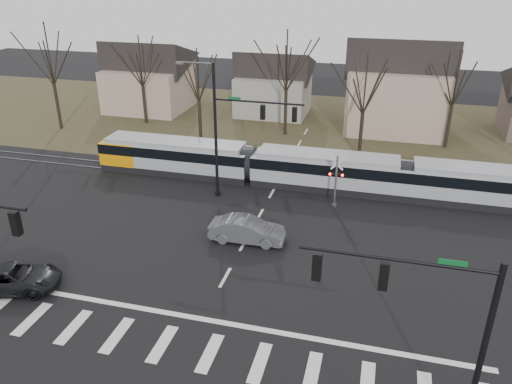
% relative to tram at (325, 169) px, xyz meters
% --- Properties ---
extents(ground, '(140.00, 140.00, 0.00)m').
position_rel_tram_xyz_m(ground, '(-3.80, -16.00, -1.58)').
color(ground, black).
extents(grass_verge, '(140.00, 28.00, 0.01)m').
position_rel_tram_xyz_m(grass_verge, '(-3.80, 16.00, -1.58)').
color(grass_verge, '#38331E').
rests_on(grass_verge, ground).
extents(crosswalk, '(27.00, 2.60, 0.01)m').
position_rel_tram_xyz_m(crosswalk, '(-3.80, -20.00, -1.58)').
color(crosswalk, silver).
rests_on(crosswalk, ground).
extents(stop_line, '(28.00, 0.35, 0.01)m').
position_rel_tram_xyz_m(stop_line, '(-3.80, -17.80, -1.58)').
color(stop_line, silver).
rests_on(stop_line, ground).
extents(lane_dashes, '(0.18, 30.00, 0.01)m').
position_rel_tram_xyz_m(lane_dashes, '(-3.80, -0.00, -1.58)').
color(lane_dashes, silver).
rests_on(lane_dashes, ground).
extents(rail_pair, '(90.00, 1.52, 0.06)m').
position_rel_tram_xyz_m(rail_pair, '(-3.80, -0.20, -1.55)').
color(rail_pair, '#59595E').
rests_on(rail_pair, ground).
extents(tram, '(38.29, 2.84, 2.90)m').
position_rel_tram_xyz_m(tram, '(0.00, 0.00, 0.00)').
color(tram, gray).
rests_on(tram, ground).
extents(sedan, '(2.09, 5.02, 1.61)m').
position_rel_tram_xyz_m(sedan, '(-3.70, -9.67, -0.78)').
color(sedan, '#505157').
rests_on(sedan, ground).
extents(suv, '(5.29, 6.57, 1.46)m').
position_rel_tram_xyz_m(suv, '(-14.85, -18.02, -0.85)').
color(suv, black).
rests_on(suv, ground).
extents(signal_pole_near_right, '(6.72, 0.44, 8.00)m').
position_rel_tram_xyz_m(signal_pole_near_right, '(6.31, -22.00, 3.58)').
color(signal_pole_near_right, black).
rests_on(signal_pole_near_right, ground).
extents(signal_pole_far, '(9.28, 0.44, 10.20)m').
position_rel_tram_xyz_m(signal_pole_far, '(-6.21, -3.50, 4.12)').
color(signal_pole_far, black).
rests_on(signal_pole_far, ground).
extents(rail_crossing_signal, '(1.08, 0.36, 4.00)m').
position_rel_tram_xyz_m(rail_crossing_signal, '(1.20, -3.21, 0.30)').
color(rail_crossing_signal, '#59595B').
rests_on(rail_crossing_signal, ground).
extents(tree_row, '(59.20, 7.20, 10.00)m').
position_rel_tram_xyz_m(tree_row, '(-1.80, 10.00, 3.42)').
color(tree_row, black).
rests_on(tree_row, ground).
extents(house_a, '(9.72, 8.64, 8.60)m').
position_rel_tram_xyz_m(house_a, '(-23.80, 18.00, 2.88)').
color(house_a, tan).
rests_on(house_a, ground).
extents(house_b, '(8.64, 7.56, 7.65)m').
position_rel_tram_xyz_m(house_b, '(-8.80, 20.00, 2.39)').
color(house_b, gray).
rests_on(house_b, ground).
extents(house_c, '(10.80, 8.64, 10.10)m').
position_rel_tram_xyz_m(house_c, '(5.20, 17.00, 3.65)').
color(house_c, tan).
rests_on(house_c, ground).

